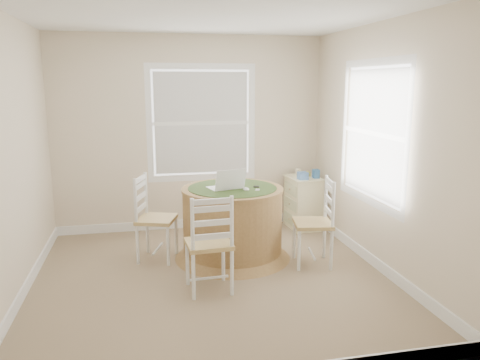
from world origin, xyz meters
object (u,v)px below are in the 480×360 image
object	(u,v)px
chair_near	(209,243)
corner_chest	(303,202)
chair_left	(157,219)
chair_right	(313,223)
round_table	(233,220)
laptop	(226,186)

from	to	relation	value
chair_near	corner_chest	size ratio (longest dim) A/B	1.32
chair_left	chair_near	distance (m)	1.04
chair_near	chair_right	world-z (taller)	same
round_table	chair_right	distance (m)	0.91
chair_near	chair_right	distance (m)	1.28
chair_near	chair_right	size ratio (longest dim) A/B	1.00
chair_near	laptop	bearing A→B (deg)	-115.65
laptop	chair_near	bearing A→B (deg)	52.71
laptop	corner_chest	world-z (taller)	laptop
corner_chest	chair_near	bearing A→B (deg)	-135.93
laptop	corner_chest	distance (m)	1.63
chair_left	corner_chest	size ratio (longest dim) A/B	1.32
round_table	chair_left	bearing A→B (deg)	-170.71
chair_near	chair_right	bearing A→B (deg)	-164.56
chair_left	corner_chest	distance (m)	2.16
round_table	chair_near	world-z (taller)	chair_near
round_table	chair_right	size ratio (longest dim) A/B	1.39
round_table	laptop	xyz separation A→B (m)	(-0.08, -0.03, 0.41)
chair_left	laptop	world-z (taller)	laptop
chair_near	laptop	distance (m)	0.92
chair_near	chair_left	bearing A→B (deg)	-67.64
chair_left	laptop	size ratio (longest dim) A/B	2.22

